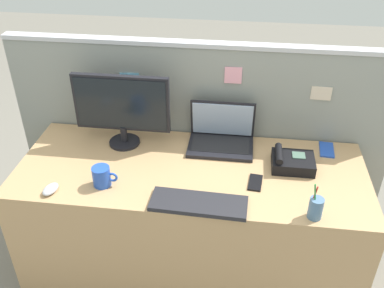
# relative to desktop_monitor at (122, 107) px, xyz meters

# --- Properties ---
(ground_plane) EXTENTS (10.00, 10.00, 0.00)m
(ground_plane) POSITION_rel_desktop_monitor_xyz_m (0.40, -0.20, -0.98)
(ground_plane) COLOR slate
(desk) EXTENTS (1.82, 0.71, 0.75)m
(desk) POSITION_rel_desktop_monitor_xyz_m (0.40, -0.20, -0.60)
(desk) COLOR tan
(desk) RESTS_ON ground_plane
(cubicle_divider) EXTENTS (2.21, 0.08, 1.29)m
(cubicle_divider) POSITION_rel_desktop_monitor_xyz_m (0.40, 0.20, -0.33)
(cubicle_divider) COLOR gray
(cubicle_divider) RESTS_ON ground_plane
(desktop_monitor) EXTENTS (0.53, 0.17, 0.41)m
(desktop_monitor) POSITION_rel_desktop_monitor_xyz_m (0.00, 0.00, 0.00)
(desktop_monitor) COLOR black
(desktop_monitor) RESTS_ON desk
(laptop) EXTENTS (0.36, 0.25, 0.25)m
(laptop) POSITION_rel_desktop_monitor_xyz_m (0.54, 0.05, -0.17)
(laptop) COLOR black
(laptop) RESTS_ON desk
(desk_phone) EXTENTS (0.22, 0.17, 0.10)m
(desk_phone) POSITION_rel_desktop_monitor_xyz_m (0.92, -0.12, -0.20)
(desk_phone) COLOR black
(desk_phone) RESTS_ON desk
(keyboard_main) EXTENTS (0.46, 0.17, 0.02)m
(keyboard_main) POSITION_rel_desktop_monitor_xyz_m (0.48, -0.48, -0.22)
(keyboard_main) COLOR #232328
(keyboard_main) RESTS_ON desk
(computer_mouse_right_hand) EXTENTS (0.08, 0.11, 0.03)m
(computer_mouse_right_hand) POSITION_rel_desktop_monitor_xyz_m (-0.24, -0.48, -0.21)
(computer_mouse_right_hand) COLOR #B2B5BC
(computer_mouse_right_hand) RESTS_ON desk
(pen_cup) EXTENTS (0.06, 0.06, 0.19)m
(pen_cup) POSITION_rel_desktop_monitor_xyz_m (1.00, -0.49, -0.18)
(pen_cup) COLOR #4C7093
(pen_cup) RESTS_ON desk
(cell_phone_black_slab) EXTENTS (0.08, 0.13, 0.01)m
(cell_phone_black_slab) POSITION_rel_desktop_monitor_xyz_m (0.74, -0.28, -0.23)
(cell_phone_black_slab) COLOR black
(cell_phone_black_slab) RESTS_ON desk
(cell_phone_blue_case) EXTENTS (0.09, 0.15, 0.01)m
(cell_phone_blue_case) POSITION_rel_desktop_monitor_xyz_m (1.13, 0.07, -0.23)
(cell_phone_blue_case) COLOR blue
(cell_phone_blue_case) RESTS_ON desk
(coffee_mug) EXTENTS (0.13, 0.09, 0.10)m
(coffee_mug) POSITION_rel_desktop_monitor_xyz_m (-0.01, -0.39, -0.18)
(coffee_mug) COLOR blue
(coffee_mug) RESTS_ON desk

